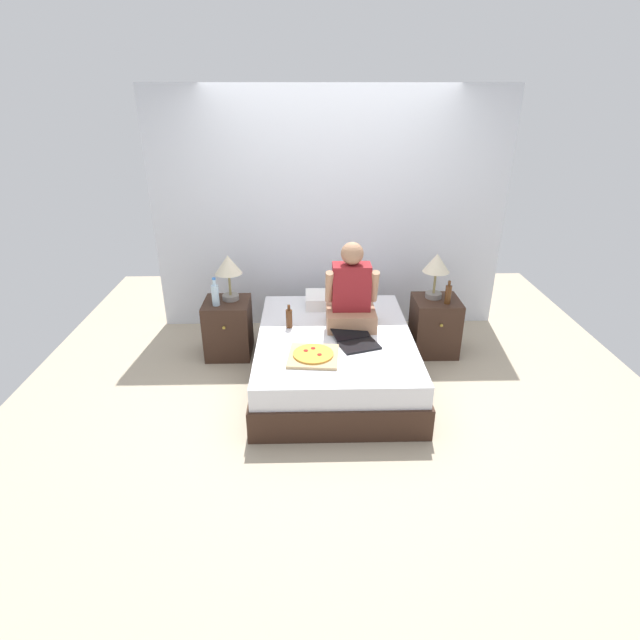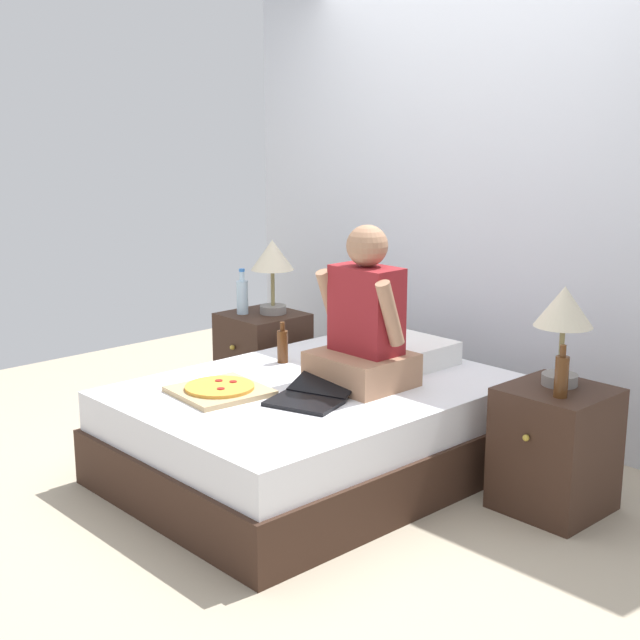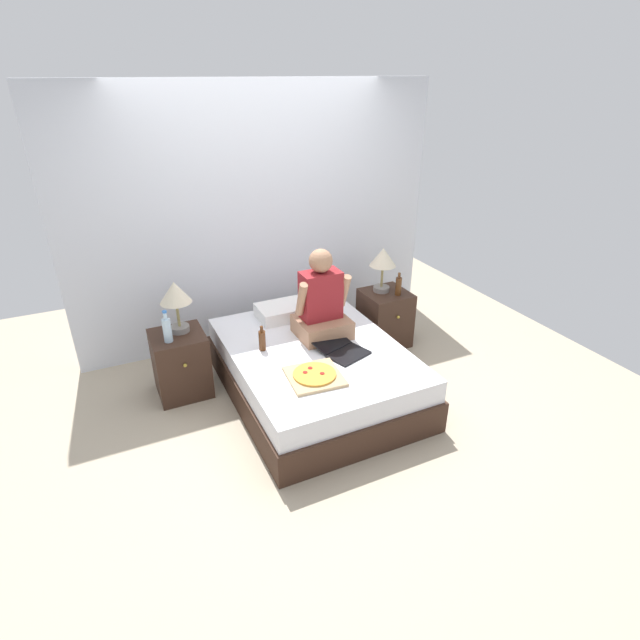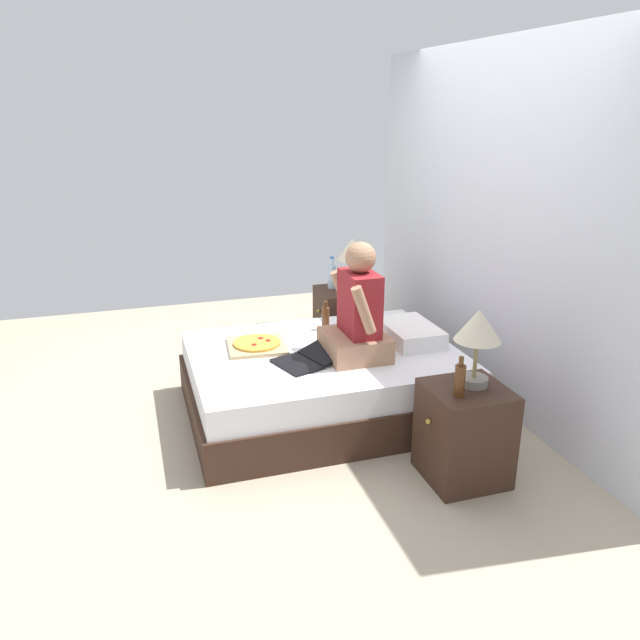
% 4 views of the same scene
% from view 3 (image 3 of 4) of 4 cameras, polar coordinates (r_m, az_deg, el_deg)
% --- Properties ---
extents(ground_plane, '(5.70, 5.70, 0.00)m').
position_cam_3_polar(ground_plane, '(4.45, -0.60, -8.28)').
color(ground_plane, tan).
extents(wall_back, '(3.70, 0.12, 2.50)m').
position_cam_3_polar(wall_back, '(5.02, -7.02, 11.46)').
color(wall_back, silver).
rests_on(wall_back, ground).
extents(bed, '(1.40, 1.86, 0.46)m').
position_cam_3_polar(bed, '(4.33, -0.61, -5.81)').
color(bed, '#382319').
rests_on(bed, ground).
extents(nightstand_left, '(0.44, 0.47, 0.57)m').
position_cam_3_polar(nightstand_left, '(4.48, -15.61, -4.82)').
color(nightstand_left, '#382319').
rests_on(nightstand_left, ground).
extents(lamp_on_left_nightstand, '(0.26, 0.26, 0.45)m').
position_cam_3_polar(lamp_on_left_nightstand, '(4.26, -16.21, 2.65)').
color(lamp_on_left_nightstand, gray).
rests_on(lamp_on_left_nightstand, nightstand_left).
extents(water_bottle, '(0.07, 0.07, 0.28)m').
position_cam_3_polar(water_bottle, '(4.21, -17.07, -1.02)').
color(water_bottle, silver).
rests_on(water_bottle, nightstand_left).
extents(nightstand_right, '(0.44, 0.47, 0.57)m').
position_cam_3_polar(nightstand_right, '(5.14, 7.40, 0.24)').
color(nightstand_right, '#382319').
rests_on(nightstand_right, ground).
extents(lamp_on_right_nightstand, '(0.26, 0.26, 0.45)m').
position_cam_3_polar(lamp_on_right_nightstand, '(4.92, 7.21, 6.79)').
color(lamp_on_right_nightstand, gray).
rests_on(lamp_on_right_nightstand, nightstand_right).
extents(beer_bottle, '(0.06, 0.06, 0.23)m').
position_cam_3_polar(beer_bottle, '(4.94, 8.96, 3.88)').
color(beer_bottle, '#512D14').
rests_on(beer_bottle, nightstand_right).
extents(pillow, '(0.52, 0.34, 0.12)m').
position_cam_3_polar(pillow, '(4.71, -3.94, 1.08)').
color(pillow, white).
rests_on(pillow, bed).
extents(person_seated, '(0.47, 0.40, 0.78)m').
position_cam_3_polar(person_seated, '(4.28, 0.16, 1.78)').
color(person_seated, '#A37556').
rests_on(person_seated, bed).
extents(laptop, '(0.43, 0.49, 0.07)m').
position_cam_3_polar(laptop, '(4.12, 2.62, -3.48)').
color(laptop, black).
rests_on(laptop, bed).
extents(pizza_box, '(0.44, 0.44, 0.04)m').
position_cam_3_polar(pizza_box, '(3.80, -0.63, -6.39)').
color(pizza_box, tan).
rests_on(pizza_box, bed).
extents(beer_bottle_on_bed, '(0.06, 0.06, 0.22)m').
position_cam_3_polar(beer_bottle_on_bed, '(4.15, -6.63, -2.30)').
color(beer_bottle_on_bed, '#4C2811').
rests_on(beer_bottle_on_bed, bed).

